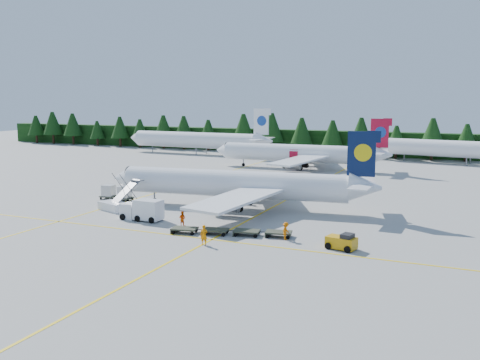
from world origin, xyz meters
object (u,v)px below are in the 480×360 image
at_px(airstairs, 115,204).
at_px(airliner_red, 293,153).
at_px(service_truck, 142,210).
at_px(baggage_tug, 342,242).
at_px(airliner_navy, 229,184).

bearing_deg(airstairs, airliner_red, 99.85).
bearing_deg(service_truck, baggage_tug, -5.51).
relative_size(service_truck, baggage_tug, 1.70).
bearing_deg(airliner_navy, service_truck, -126.43).
relative_size(airliner_red, baggage_tug, 11.78).
relative_size(airliner_red, airstairs, 5.88).
height_order(airstairs, service_truck, airstairs).
distance_m(airstairs, baggage_tug, 31.55).
bearing_deg(airliner_red, airstairs, -101.50).
height_order(airliner_navy, service_truck, airliner_navy).
bearing_deg(service_truck, airstairs, 152.31).
xyz_separation_m(airliner_navy, airliner_red, (-4.60, 40.94, 0.03)).
bearing_deg(service_truck, airliner_red, 88.97).
xyz_separation_m(airliner_red, airstairs, (-8.08, -48.39, -2.34)).
xyz_separation_m(service_truck, baggage_tug, (24.53, -2.72, -0.50)).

